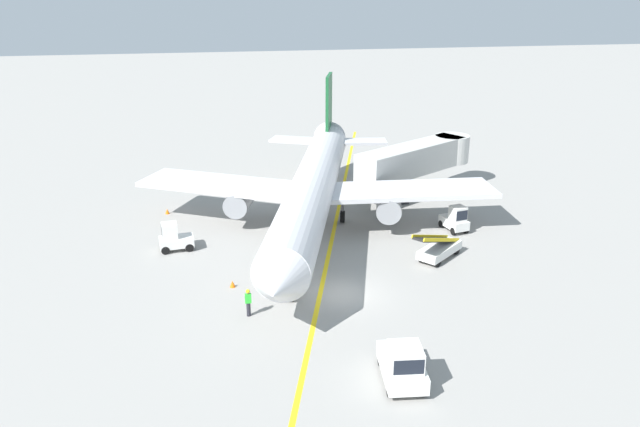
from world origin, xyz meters
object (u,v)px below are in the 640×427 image
at_px(airliner, 313,187).
at_px(baggage_tug_by_cargo_door, 455,220).
at_px(safety_cone_nose_left, 233,284).
at_px(baggage_tug_near_wing, 174,238).
at_px(jet_bridge, 422,157).
at_px(safety_cone_nose_right, 167,211).
at_px(ground_crew_marshaller, 248,302).
at_px(pushback_tug, 403,364).
at_px(belt_loader_forward_hold, 439,248).

xyz_separation_m(airliner, baggage_tug_by_cargo_door, (10.68, -2.75, -2.49)).
bearing_deg(safety_cone_nose_left, baggage_tug_near_wing, 119.47).
bearing_deg(jet_bridge, airliner, -150.88).
bearing_deg(baggage_tug_by_cargo_door, safety_cone_nose_left, -160.49).
relative_size(airliner, safety_cone_nose_right, 78.65).
bearing_deg(baggage_tug_near_wing, ground_crew_marshaller, -66.90).
xyz_separation_m(pushback_tug, baggage_tug_near_wing, (-11.17, 18.14, -0.07)).
xyz_separation_m(belt_loader_forward_hold, ground_crew_marshaller, (-13.71, -5.44, 0.13)).
bearing_deg(airliner, belt_loader_forward_hold, -44.19).
bearing_deg(belt_loader_forward_hold, jet_bridge, 75.48).
height_order(baggage_tug_near_wing, ground_crew_marshaller, baggage_tug_near_wing).
bearing_deg(pushback_tug, jet_bridge, 68.53).
bearing_deg(safety_cone_nose_left, ground_crew_marshaller, -79.48).
relative_size(baggage_tug_near_wing, ground_crew_marshaller, 1.48).
distance_m(jet_bridge, belt_loader_forward_hold, 14.20).
bearing_deg(safety_cone_nose_right, airliner, -25.51).
xyz_separation_m(safety_cone_nose_left, safety_cone_nose_right, (-4.57, 14.43, 0.00)).
bearing_deg(belt_loader_forward_hold, airliner, 135.81).
xyz_separation_m(airliner, pushback_tug, (0.56, -20.50, -2.42)).
distance_m(airliner, ground_crew_marshaller, 14.40).
height_order(airliner, safety_cone_nose_right, airliner).
bearing_deg(ground_crew_marshaller, pushback_tug, -48.98).
bearing_deg(jet_bridge, safety_cone_nose_left, -139.83).
height_order(jet_bridge, belt_loader_forward_hold, jet_bridge).
xyz_separation_m(jet_bridge, baggage_tug_near_wing, (-21.65, -8.51, -2.62)).
xyz_separation_m(airliner, ground_crew_marshaller, (-6.17, -12.77, -2.51)).
bearing_deg(jet_bridge, ground_crew_marshaller, -132.28).
xyz_separation_m(baggage_tug_near_wing, safety_cone_nose_right, (-0.83, 7.82, -0.71)).
height_order(baggage_tug_near_wing, belt_loader_forward_hold, belt_loader_forward_hold).
bearing_deg(belt_loader_forward_hold, safety_cone_nose_left, -173.52).
height_order(pushback_tug, baggage_tug_by_cargo_door, pushback_tug).
xyz_separation_m(baggage_tug_near_wing, safety_cone_nose_left, (3.74, -6.61, -0.71)).
bearing_deg(ground_crew_marshaller, baggage_tug_near_wing, 113.10).
relative_size(pushback_tug, baggage_tug_by_cargo_door, 1.46).
xyz_separation_m(jet_bridge, ground_crew_marshaller, (-17.20, -18.92, -2.63)).
bearing_deg(safety_cone_nose_right, safety_cone_nose_left, -72.44).
height_order(ground_crew_marshaller, safety_cone_nose_right, ground_crew_marshaller).
relative_size(jet_bridge, pushback_tug, 3.24).
bearing_deg(safety_cone_nose_left, baggage_tug_by_cargo_door, 19.51).
bearing_deg(ground_crew_marshaller, safety_cone_nose_left, 100.52).
xyz_separation_m(pushback_tug, belt_loader_forward_hold, (6.99, 13.17, -0.22)).
bearing_deg(jet_bridge, belt_loader_forward_hold, -104.52).
distance_m(airliner, baggage_tug_near_wing, 11.15).
distance_m(airliner, safety_cone_nose_left, 11.75).
height_order(belt_loader_forward_hold, safety_cone_nose_left, belt_loader_forward_hold).
bearing_deg(safety_cone_nose_right, belt_loader_forward_hold, -33.97).
height_order(pushback_tug, baggage_tug_near_wing, pushback_tug).
bearing_deg(safety_cone_nose_left, jet_bridge, 40.17).
height_order(pushback_tug, ground_crew_marshaller, pushback_tug).
bearing_deg(pushback_tug, safety_cone_nose_left, 122.80).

